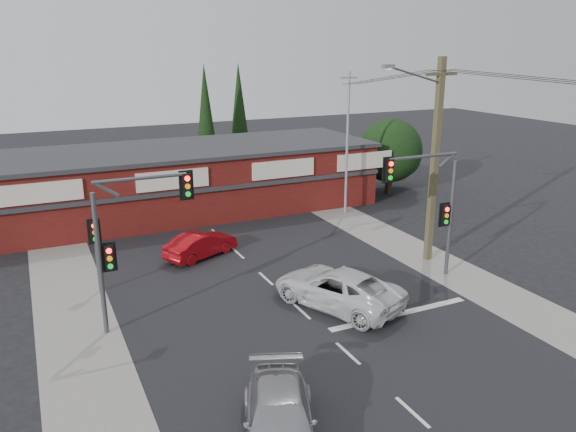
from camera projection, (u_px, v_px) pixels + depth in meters
name	position (u px, v px, depth m)	size (l,w,h in m)	color
ground	(306.00, 316.00, 22.67)	(120.00, 120.00, 0.00)	black
road_strip	(259.00, 272.00, 26.99)	(14.00, 70.00, 0.01)	black
verge_left	(72.00, 306.00, 23.51)	(3.00, 70.00, 0.02)	gray
verge_right	(403.00, 247.00, 30.47)	(3.00, 70.00, 0.02)	gray
stop_line	(400.00, 314.00, 22.80)	(6.50, 0.35, 0.01)	silver
white_suv	(337.00, 288.00, 23.36)	(2.62, 5.68, 1.58)	silver
silver_suv	(280.00, 420.00, 15.24)	(1.97, 4.84, 1.40)	#A2A5A7
red_sedan	(201.00, 245.00, 28.86)	(1.39, 3.99, 1.31)	#97090F
lane_dashes	(348.00, 353.00, 19.86)	(0.12, 31.12, 0.01)	silver
shop_building	(174.00, 180.00, 36.34)	(27.30, 8.40, 4.22)	#4C110F
tree_cluster	(389.00, 153.00, 41.20)	(5.90, 5.10, 5.50)	#2D2116
conifer_near	(206.00, 113.00, 43.28)	(1.80, 1.80, 9.25)	#2D2116
conifer_far	(239.00, 109.00, 46.44)	(1.80, 1.80, 9.25)	#2D2116
traffic_mast_left	(127.00, 231.00, 20.63)	(3.77, 0.27, 5.97)	#47494C
traffic_mast_right	(433.00, 197.00, 25.20)	(3.96, 0.27, 5.97)	#47494C
pedestal_signal	(95.00, 240.00, 24.22)	(0.55, 0.27, 3.38)	#47494C
utility_pole	(433.00, 155.00, 27.11)	(4.38, 0.59, 10.00)	brown
steel_pole	(347.00, 141.00, 35.37)	(1.20, 0.16, 9.00)	gray
power_lines	(536.00, 84.00, 21.38)	(2.01, 29.00, 1.22)	black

